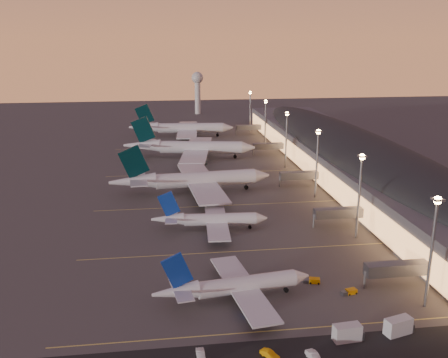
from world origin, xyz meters
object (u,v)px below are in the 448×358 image
airliner_wide_near (192,180)px  catering_truck_a (349,333)px  airliner_wide_mid (190,147)px  radar_tower (198,86)px  airliner_wide_far (182,128)px  catering_truck_b (399,326)px  baggage_tug_a (312,281)px  service_van_b (270,354)px  service_van_a (201,355)px  baggage_tug_b (349,292)px  airliner_narrow_north (210,220)px  service_van_c (314,357)px  airliner_narrow_south (234,286)px

airliner_wide_near → catering_truck_a: (23.71, -101.83, -3.56)m
airliner_wide_mid → radar_tower: bearing=92.9°
airliner_wide_mid → airliner_wide_far: bearing=100.3°
catering_truck_a → catering_truck_b: size_ratio=0.94×
baggage_tug_a → service_van_b: bearing=-106.3°
airliner_wide_near → service_van_b: airliner_wide_near is taller
catering_truck_a → service_van_a: 29.69m
catering_truck_b → airliner_wide_mid: bearing=85.8°
baggage_tug_b → catering_truck_b: (3.92, -16.92, 1.11)m
baggage_tug_a → service_van_a: service_van_a is taller
baggage_tug_b → service_van_a: bearing=-163.9°
airliner_narrow_north → airliner_wide_far: bearing=93.9°
catering_truck_b → baggage_tug_b: bearing=87.5°
service_van_c → airliner_wide_far: bearing=81.0°
baggage_tug_a → catering_truck_b: 25.85m
baggage_tug_a → service_van_b: service_van_b is taller
airliner_narrow_south → radar_tower: (15.99, 291.49, 18.42)m
airliner_wide_mid → service_van_b: size_ratio=16.18×
radar_tower → catering_truck_b: 310.32m
airliner_narrow_south → baggage_tug_a: airliner_narrow_south is taller
airliner_wide_far → baggage_tug_b: airliner_wide_far is taller
catering_truck_b → airliner_narrow_north: bearing=101.9°
baggage_tug_a → service_van_b: (-16.89, -27.75, 0.12)m
airliner_narrow_south → airliner_narrow_north: 43.85m
service_van_b → service_van_c: service_van_c is taller
airliner_wide_near → catering_truck_b: (34.79, -100.97, -3.52)m
service_van_c → catering_truck_a: bearing=19.9°
airliner_narrow_north → service_van_a: 65.20m
airliner_wide_near → catering_truck_b: bearing=-75.8°
airliner_wide_far → service_van_c: airliner_wide_far is taller
baggage_tug_b → service_van_b: 31.96m
baggage_tug_a → catering_truck_a: 24.29m
airliner_wide_far → service_van_a: airliner_wide_far is taller
airliner_wide_far → service_van_a: (-7.77, -218.71, -4.48)m
radar_tower → baggage_tug_a: 286.70m
airliner_narrow_south → airliner_wide_far: size_ratio=0.59×
airliner_narrow_south → service_van_a: size_ratio=8.76×
airliner_narrow_north → service_van_c: (12.24, -68.02, -2.60)m
baggage_tug_a → radar_tower: bearing=105.9°
service_van_b → baggage_tug_a: bearing=21.6°
airliner_narrow_north → airliner_wide_near: bearing=97.6°
airliner_wide_near → radar_tower: size_ratio=1.92×
airliner_narrow_north → baggage_tug_a: 43.78m
airliner_wide_mid → service_van_c: (12.04, -165.59, -4.65)m
airliner_wide_near → airliner_wide_mid: (2.94, 58.24, 0.25)m
radar_tower → service_van_a: size_ratio=7.62×
catering_truck_a → service_van_a: bearing=178.9°
airliner_wide_mid → catering_truck_b: airliner_wide_mid is taller
airliner_narrow_south → airliner_wide_far: bearing=82.1°
airliner_wide_near → baggage_tug_a: airliner_wide_near is taller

